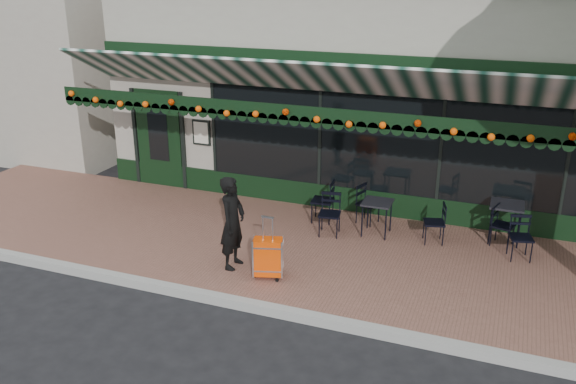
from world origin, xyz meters
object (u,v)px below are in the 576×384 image
at_px(chair_a_left, 434,223).
at_px(suitcase, 268,258).
at_px(chair_a_front, 521,238).
at_px(cafe_table_b, 377,205).
at_px(chair_b_right, 368,204).
at_px(cafe_table_a, 507,208).
at_px(chair_b_front, 330,215).
at_px(chair_a_right, 503,226).
at_px(chair_b_left, 323,201).
at_px(woman, 233,223).

bearing_deg(chair_a_left, suitcase, -59.81).
relative_size(suitcase, chair_a_front, 1.37).
bearing_deg(cafe_table_b, chair_b_right, 120.88).
xyz_separation_m(cafe_table_a, chair_a_left, (-1.20, -0.52, -0.27)).
xyz_separation_m(cafe_table_a, chair_b_right, (-2.54, -0.07, -0.26)).
bearing_deg(chair_b_right, cafe_table_a, -71.51).
distance_m(chair_b_right, chair_b_front, 0.97).
bearing_deg(suitcase, chair_b_right, 53.88).
height_order(cafe_table_a, chair_a_right, chair_a_right).
bearing_deg(chair_a_left, chair_b_left, -110.72).
height_order(woman, chair_b_right, woman).
height_order(cafe_table_b, chair_a_right, chair_a_right).
height_order(cafe_table_a, cafe_table_b, cafe_table_a).
height_order(suitcase, cafe_table_a, suitcase).
distance_m(chair_a_left, chair_a_right, 1.22).
relative_size(chair_b_left, chair_b_front, 1.05).
relative_size(woman, suitcase, 1.50).
bearing_deg(suitcase, woman, 149.89).
height_order(suitcase, chair_b_left, suitcase).
distance_m(woman, cafe_table_a, 4.97).
bearing_deg(chair_b_left, chair_a_front, 78.75).
distance_m(cafe_table_a, chair_a_right, 0.35).
relative_size(cafe_table_b, chair_b_right, 0.84).
bearing_deg(chair_b_front, chair_a_left, 1.95).
height_order(cafe_table_a, chair_a_left, chair_a_left).
bearing_deg(chair_b_front, cafe_table_a, 7.13).
bearing_deg(woman, chair_b_right, -31.89).
relative_size(cafe_table_b, chair_a_right, 0.87).
bearing_deg(chair_b_left, chair_a_left, 78.79).
bearing_deg(woman, chair_a_front, -65.41).
relative_size(woman, cafe_table_b, 2.41).
xyz_separation_m(suitcase, chair_b_front, (0.42, 1.96, 0.05)).
bearing_deg(chair_a_right, woman, 135.51).
height_order(suitcase, chair_b_front, suitcase).
distance_m(cafe_table_a, cafe_table_b, 2.32).
relative_size(suitcase, chair_b_left, 1.24).
distance_m(chair_a_right, chair_a_front, 0.55).
height_order(woman, chair_a_front, woman).
bearing_deg(chair_b_left, suitcase, -7.90).
distance_m(chair_a_right, chair_b_front, 3.12).
xyz_separation_m(cafe_table_b, chair_a_front, (2.54, -0.13, -0.20)).
bearing_deg(cafe_table_a, chair_b_left, -174.76).
bearing_deg(chair_a_left, cafe_table_a, 98.40).
bearing_deg(chair_b_front, chair_b_right, 47.83).
bearing_deg(woman, chair_b_left, -18.15).
bearing_deg(chair_a_front, chair_a_right, 109.68).
bearing_deg(chair_a_left, chair_b_front, -94.30).
distance_m(chair_a_front, chair_b_front, 3.36).
bearing_deg(woman, chair_a_right, -58.99).
distance_m(chair_a_left, chair_a_front, 1.49).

